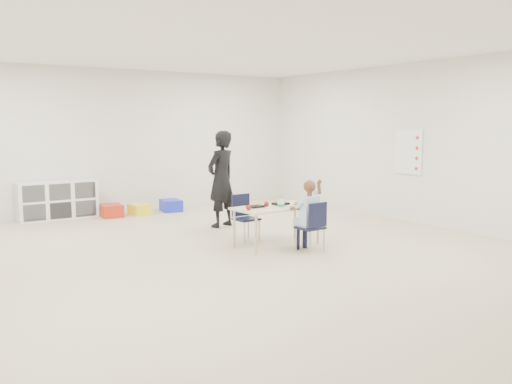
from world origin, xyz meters
TOP-DOWN VIEW (x-y plane):
  - room at (0.00, 0.00)m, footprint 9.00×9.02m
  - table at (0.86, 0.27)m, footprint 1.29×0.71m
  - chair_near at (1.05, -0.26)m, footprint 0.35×0.33m
  - chair_far at (0.68, 0.79)m, footprint 0.35×0.33m
  - child at (1.05, -0.26)m, footprint 0.49×0.49m
  - lunch_tray_near at (0.99, 0.35)m, footprint 0.23×0.17m
  - lunch_tray_far at (0.55, 0.34)m, footprint 0.23×0.17m
  - milk_carton at (0.86, 0.17)m, footprint 0.07×0.07m
  - bread_roll at (1.17, 0.19)m, footprint 0.09×0.09m
  - apple_near at (0.71, 0.31)m, footprint 0.07×0.07m
  - apple_far at (0.33, 0.18)m, footprint 0.07×0.07m
  - cubby_shelf at (-1.20, 4.28)m, footprint 1.40×0.40m
  - rules_poster at (3.98, 0.60)m, footprint 0.02×0.60m
  - adult at (0.93, 1.97)m, footprint 0.69×0.57m
  - bin_red at (-0.31, 3.96)m, footprint 0.42×0.51m
  - bin_yellow at (0.22, 3.91)m, footprint 0.35×0.44m
  - bin_blue at (0.90, 3.94)m, footprint 0.42×0.51m

SIDE VIEW (x-z plane):
  - bin_yellow at x=0.22m, z-range 0.00..0.20m
  - bin_blue at x=0.90m, z-range 0.00..0.23m
  - bin_red at x=-0.31m, z-range 0.00..0.23m
  - table at x=0.86m, z-range 0.00..0.58m
  - chair_near at x=1.05m, z-range 0.00..0.69m
  - chair_far at x=0.68m, z-range 0.00..0.69m
  - cubby_shelf at x=-1.20m, z-range 0.00..0.70m
  - child at x=1.05m, z-range 0.00..1.09m
  - lunch_tray_near at x=0.99m, z-range 0.58..0.61m
  - lunch_tray_far at x=0.55m, z-range 0.58..0.61m
  - bread_roll at x=1.17m, z-range 0.58..0.64m
  - apple_near at x=0.71m, z-range 0.58..0.65m
  - apple_far at x=0.33m, z-range 0.58..0.65m
  - milk_carton at x=0.86m, z-range 0.58..0.68m
  - adult at x=0.93m, z-range 0.00..1.63m
  - rules_poster at x=3.98m, z-range 0.85..1.65m
  - room at x=0.00m, z-range 0.00..2.80m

